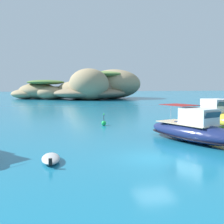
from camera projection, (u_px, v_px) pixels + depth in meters
The scene contains 7 objects.
ground_plane at pixel (155, 158), 18.18m from camera, with size 400.00×400.00×0.00m, color #197093.
islet_large at pixel (100, 87), 97.94m from camera, with size 33.60×30.97×10.33m.
islet_small at pixel (43, 91), 97.01m from camera, with size 26.13×20.48×6.47m.
motorboat_navy at pixel (194, 131), 23.42m from camera, with size 5.85×9.97×2.99m.
motorboat_yellow at pixel (213, 117), 32.53m from camera, with size 3.97×10.87×3.14m.
dinghy_tender at pixel (51, 159), 17.29m from camera, with size 1.22×2.83×0.58m.
channel_buoy at pixel (104, 123), 32.98m from camera, with size 0.56×0.56×1.48m.
Camera 1 is at (-6.99, -16.61, 4.68)m, focal length 45.51 mm.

